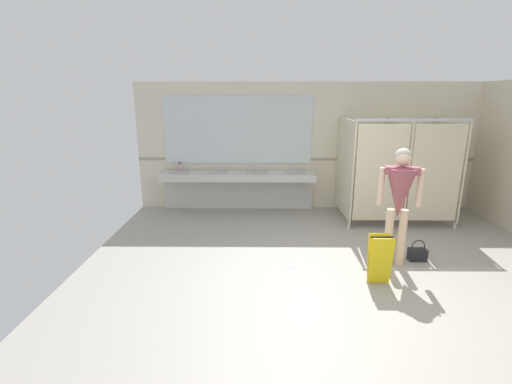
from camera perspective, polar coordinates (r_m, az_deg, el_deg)
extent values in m
cube|color=#9E998E|center=(5.10, 13.38, -13.44)|extent=(7.28, 6.91, 0.10)
cube|color=beige|center=(7.74, 8.84, 7.02)|extent=(7.28, 0.12, 2.60)
cube|color=#9E937F|center=(7.71, 8.84, 5.10)|extent=(7.28, 0.01, 0.06)
cube|color=silver|center=(7.42, -2.93, 2.52)|extent=(3.13, 0.54, 0.14)
cube|color=silver|center=(7.74, -2.79, -0.08)|extent=(3.13, 0.08, 0.68)
cube|color=#ADADA8|center=(7.55, -11.88, 2.59)|extent=(0.42, 0.30, 0.11)
cylinder|color=silver|center=(7.73, -11.60, 3.68)|extent=(0.04, 0.04, 0.11)
cylinder|color=silver|center=(7.67, -11.70, 3.93)|extent=(0.03, 0.11, 0.03)
sphere|color=silver|center=(7.73, -11.07, 3.52)|extent=(0.04, 0.04, 0.04)
cube|color=#ADADA8|center=(7.42, -5.96, 2.62)|extent=(0.42, 0.30, 0.11)
cylinder|color=silver|center=(7.61, -5.81, 3.73)|extent=(0.04, 0.04, 0.11)
cylinder|color=silver|center=(7.55, -5.86, 3.98)|extent=(0.03, 0.11, 0.03)
sphere|color=silver|center=(7.61, -5.27, 3.56)|extent=(0.04, 0.04, 0.04)
cube|color=#ADADA8|center=(7.38, 0.10, 2.62)|extent=(0.42, 0.30, 0.11)
cylinder|color=silver|center=(7.56, 0.11, 3.74)|extent=(0.04, 0.04, 0.11)
cylinder|color=silver|center=(7.50, 0.11, 3.99)|extent=(0.03, 0.11, 0.03)
sphere|color=silver|center=(7.58, 0.64, 3.57)|extent=(0.04, 0.04, 0.04)
cube|color=#ADADA8|center=(7.41, 6.17, 2.59)|extent=(0.42, 0.30, 0.11)
cylinder|color=silver|center=(7.60, 6.04, 3.71)|extent=(0.04, 0.04, 0.11)
cylinder|color=silver|center=(7.53, 6.09, 3.96)|extent=(0.03, 0.11, 0.03)
sphere|color=silver|center=(7.62, 6.56, 3.53)|extent=(0.04, 0.04, 0.04)
cube|color=silver|center=(7.56, -2.89, 9.70)|extent=(3.03, 0.02, 1.37)
cube|color=beige|center=(7.16, 13.70, 3.85)|extent=(0.03, 1.32, 1.80)
cylinder|color=silver|center=(6.85, 14.31, -5.03)|extent=(0.05, 0.05, 0.12)
cube|color=beige|center=(7.44, 20.92, 3.69)|extent=(0.03, 1.32, 1.80)
cylinder|color=silver|center=(7.13, 21.84, -4.84)|extent=(0.05, 0.05, 0.12)
cube|color=beige|center=(7.82, 27.53, 3.49)|extent=(0.03, 1.32, 1.80)
cylinder|color=silver|center=(7.53, 28.67, -4.60)|extent=(0.05, 0.05, 0.12)
cube|color=beige|center=(6.69, 18.89, 2.72)|extent=(0.88, 0.03, 1.70)
cube|color=beige|center=(7.05, 26.30, 2.56)|extent=(0.88, 0.03, 1.70)
cube|color=#B7BABF|center=(6.74, 23.48, 10.28)|extent=(1.98, 0.04, 0.04)
cylinder|color=beige|center=(5.54, 21.83, -6.63)|extent=(0.11, 0.11, 0.82)
cylinder|color=beige|center=(5.50, 19.99, -6.59)|extent=(0.11, 0.11, 0.82)
cone|color=#994C56|center=(5.33, 21.54, -0.21)|extent=(0.46, 0.46, 0.70)
cube|color=#994C56|center=(5.26, 21.87, 3.15)|extent=(0.46, 0.23, 0.10)
cylinder|color=beige|center=(5.36, 24.25, 0.59)|extent=(0.08, 0.08, 0.52)
cylinder|color=beige|center=(5.26, 18.96, 0.85)|extent=(0.08, 0.08, 0.52)
sphere|color=beige|center=(5.23, 22.05, 4.98)|extent=(0.22, 0.22, 0.22)
sphere|color=#A59E93|center=(5.24, 22.04, 5.16)|extent=(0.23, 0.23, 0.23)
cube|color=black|center=(5.88, 23.92, -8.94)|extent=(0.26, 0.13, 0.18)
torus|color=black|center=(5.83, 24.05, -7.76)|extent=(0.19, 0.02, 0.19)
cylinder|color=#D899B2|center=(7.72, -11.84, 3.81)|extent=(0.07, 0.07, 0.15)
cylinder|color=black|center=(7.70, -11.88, 4.50)|extent=(0.03, 0.03, 0.04)
cube|color=yellow|center=(4.91, 18.95, -10.19)|extent=(0.28, 0.10, 0.64)
cube|color=yellow|center=(4.99, 18.63, -9.76)|extent=(0.28, 0.10, 0.64)
cylinder|color=black|center=(4.83, 19.09, -6.69)|extent=(0.28, 0.02, 0.02)
cylinder|color=#B7BABF|center=(5.27, 5.42, -11.47)|extent=(0.14, 0.14, 0.01)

